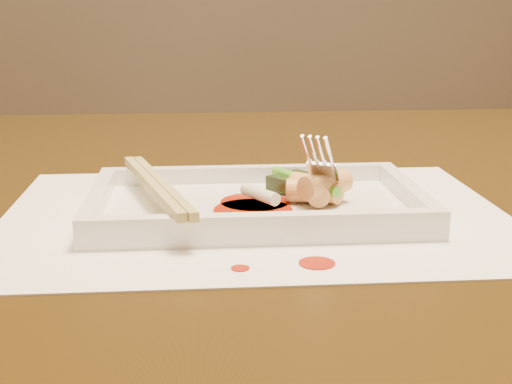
{
  "coord_description": "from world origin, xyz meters",
  "views": [
    {
      "loc": [
        -0.14,
        -0.64,
        0.92
      ],
      "look_at": [
        -0.09,
        -0.1,
        0.77
      ],
      "focal_mm": 50.0,
      "sensor_mm": 36.0,
      "label": 1
    }
  ],
  "objects": [
    {
      "name": "plate_rim_right",
      "position": [
        0.03,
        -0.1,
        0.77
      ],
      "size": [
        0.01,
        0.14,
        0.01
      ],
      "primitive_type": "cube",
      "color": "white",
      "rests_on": "plate_base"
    },
    {
      "name": "rice_cake_2",
      "position": [
        -0.04,
        -0.1,
        0.78
      ],
      "size": [
        0.05,
        0.04,
        0.02
      ],
      "primitive_type": "cylinder",
      "rotation": [
        1.57,
        0.0,
        2.2
      ],
      "color": "#E7B96B",
      "rests_on": "plate_base"
    },
    {
      "name": "chopstick_b",
      "position": [
        -0.17,
        -0.1,
        0.78
      ],
      "size": [
        0.06,
        0.18,
        0.01
      ],
      "primitive_type": "cube",
      "rotation": [
        0.0,
        0.0,
        0.28
      ],
      "color": "tan",
      "rests_on": "plate_rim_near"
    },
    {
      "name": "chopstick_a",
      "position": [
        -0.17,
        -0.1,
        0.78
      ],
      "size": [
        0.06,
        0.18,
        0.01
      ],
      "primitive_type": "cube",
      "rotation": [
        0.0,
        0.0,
        0.28
      ],
      "color": "tan",
      "rests_on": "plate_rim_near"
    },
    {
      "name": "fork",
      "position": [
        -0.02,
        -0.08,
        0.83
      ],
      "size": [
        0.09,
        0.1,
        0.14
      ],
      "primitive_type": null,
      "color": "silver",
      "rests_on": "plate_base"
    },
    {
      "name": "plate_rim_left",
      "position": [
        -0.22,
        -0.1,
        0.77
      ],
      "size": [
        0.01,
        0.14,
        0.01
      ],
      "primitive_type": "cube",
      "color": "white",
      "rests_on": "plate_base"
    },
    {
      "name": "sauce_splatter_b",
      "position": [
        -0.11,
        -0.22,
        0.75
      ],
      "size": [
        0.01,
        0.01,
        0.0
      ],
      "primitive_type": "cylinder",
      "color": "#9D1804",
      "rests_on": "placemat"
    },
    {
      "name": "veg_piece",
      "position": [
        -0.06,
        -0.06,
        0.77
      ],
      "size": [
        0.05,
        0.05,
        0.01
      ],
      "primitive_type": "cube",
      "rotation": [
        0.0,
        0.0,
        0.66
      ],
      "color": "black",
      "rests_on": "plate_base"
    },
    {
      "name": "rice_cake_1",
      "position": [
        -0.04,
        -0.09,
        0.77
      ],
      "size": [
        0.04,
        0.04,
        0.02
      ],
      "primitive_type": "cylinder",
      "rotation": [
        1.57,
        0.0,
        0.86
      ],
      "color": "#E7B96B",
      "rests_on": "plate_base"
    },
    {
      "name": "table",
      "position": [
        0.0,
        0.0,
        0.65
      ],
      "size": [
        1.4,
        0.9,
        0.75
      ],
      "color": "black",
      "rests_on": "ground"
    },
    {
      "name": "sauce_blob_1",
      "position": [
        -0.09,
        -0.12,
        0.76
      ],
      "size": [
        0.06,
        0.06,
        0.0
      ],
      "primitive_type": "cylinder",
      "color": "#9D1804",
      "rests_on": "plate_base"
    },
    {
      "name": "rice_cake_3",
      "position": [
        -0.05,
        -0.1,
        0.77
      ],
      "size": [
        0.04,
        0.03,
        0.02
      ],
      "primitive_type": "cylinder",
      "rotation": [
        1.57,
        0.0,
        1.34
      ],
      "color": "#E7B96B",
      "rests_on": "plate_base"
    },
    {
      "name": "plate_rim_near",
      "position": [
        -0.09,
        -0.17,
        0.77
      ],
      "size": [
        0.26,
        0.01,
        0.01
      ],
      "primitive_type": "cube",
      "color": "white",
      "rests_on": "plate_base"
    },
    {
      "name": "scallion_white",
      "position": [
        -0.09,
        -0.11,
        0.77
      ],
      "size": [
        0.03,
        0.04,
        0.01
      ],
      "primitive_type": "cylinder",
      "rotation": [
        1.57,
        0.0,
        0.54
      ],
      "color": "#EAEACC",
      "rests_on": "plate_base"
    },
    {
      "name": "sauce_splatter_a",
      "position": [
        -0.06,
        -0.21,
        0.75
      ],
      "size": [
        0.02,
        0.02,
        0.0
      ],
      "primitive_type": "cylinder",
      "color": "#9D1804",
      "rests_on": "placemat"
    },
    {
      "name": "plate_base",
      "position": [
        -0.09,
        -0.1,
        0.76
      ],
      "size": [
        0.26,
        0.16,
        0.01
      ],
      "primitive_type": "cube",
      "color": "white",
      "rests_on": "placemat"
    },
    {
      "name": "sauce_blob_0",
      "position": [
        -0.09,
        -0.1,
        0.76
      ],
      "size": [
        0.06,
        0.06,
        0.0
      ],
      "primitive_type": "cylinder",
      "color": "#9D1804",
      "rests_on": "plate_base"
    },
    {
      "name": "rice_cake_4",
      "position": [
        -0.04,
        -0.1,
        0.77
      ],
      "size": [
        0.02,
        0.04,
        0.02
      ],
      "primitive_type": "cylinder",
      "rotation": [
        1.57,
        0.0,
        3.02
      ],
      "color": "#E7B96B",
      "rests_on": "plate_base"
    },
    {
      "name": "placemat",
      "position": [
        -0.09,
        -0.1,
        0.75
      ],
      "size": [
        0.4,
        0.3,
        0.0
      ],
      "primitive_type": "cube",
      "color": "white",
      "rests_on": "table"
    },
    {
      "name": "scallion_green",
      "position": [
        -0.05,
        -0.08,
        0.77
      ],
      "size": [
        0.05,
        0.08,
        0.01
      ],
      "primitive_type": "cylinder",
      "rotation": [
        1.57,
        0.0,
        0.48
      ],
      "color": "#429A18",
      "rests_on": "plate_base"
    },
    {
      "name": "plate_rim_far",
      "position": [
        -0.09,
        -0.02,
        0.77
      ],
      "size": [
        0.26,
        0.01,
        0.01
      ],
      "primitive_type": "cube",
      "color": "white",
      "rests_on": "plate_base"
    },
    {
      "name": "rice_cake_0",
      "position": [
        -0.04,
        -0.1,
        0.77
      ],
      "size": [
        0.04,
        0.04,
        0.02
      ],
      "primitive_type": "cylinder",
      "rotation": [
        1.57,
        0.0,
        0.77
      ],
      "color": "#E7B96B",
      "rests_on": "plate_base"
    }
  ]
}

